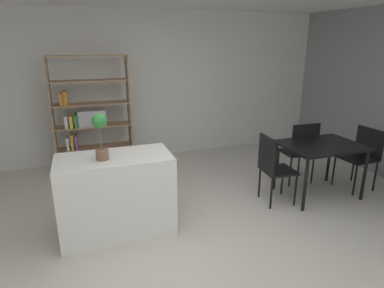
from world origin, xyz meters
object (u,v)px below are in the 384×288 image
at_px(potted_plant_on_island, 100,132).
at_px(dining_chair_window_side, 362,152).
at_px(dining_table, 321,150).
at_px(kitchen_island, 117,195).
at_px(dining_chair_island_side, 272,164).
at_px(open_bookshelf, 88,119).
at_px(dining_chair_far, 301,148).

height_order(potted_plant_on_island, dining_chair_window_side, potted_plant_on_island).
height_order(potted_plant_on_island, dining_table, potted_plant_on_island).
relative_size(kitchen_island, dining_chair_window_side, 1.37).
distance_m(kitchen_island, dining_table, 2.82).
bearing_deg(dining_chair_island_side, kitchen_island, 95.85).
height_order(open_bookshelf, dining_chair_island_side, open_bookshelf).
bearing_deg(open_bookshelf, dining_chair_island_side, -42.21).
xyz_separation_m(dining_chair_far, dining_chair_island_side, (-0.76, -0.42, -0.02)).
xyz_separation_m(kitchen_island, dining_chair_window_side, (3.58, 0.04, 0.10)).
xyz_separation_m(dining_chair_window_side, dining_chair_island_side, (-1.52, 0.00, 0.00)).
bearing_deg(dining_chair_island_side, dining_chair_window_side, -85.58).
xyz_separation_m(potted_plant_on_island, dining_chair_window_side, (3.70, 0.11, -0.67)).
bearing_deg(open_bookshelf, dining_chair_window_side, -28.47).
relative_size(kitchen_island, dining_chair_island_side, 1.32).
distance_m(potted_plant_on_island, dining_table, 2.99).
height_order(potted_plant_on_island, open_bookshelf, open_bookshelf).
bearing_deg(potted_plant_on_island, dining_table, 1.97).
bearing_deg(dining_chair_island_side, dining_table, -86.06).
height_order(dining_table, dining_chair_far, dining_chair_far).
height_order(open_bookshelf, dining_table, open_bookshelf).
height_order(kitchen_island, dining_table, kitchen_island).
xyz_separation_m(kitchen_island, open_bookshelf, (-0.21, 2.10, 0.43)).
xyz_separation_m(open_bookshelf, dining_table, (3.02, -2.06, -0.21)).
distance_m(kitchen_island, dining_chair_far, 2.85).
bearing_deg(dining_table, dining_chair_window_side, 0.37).
height_order(kitchen_island, open_bookshelf, open_bookshelf).
bearing_deg(kitchen_island, dining_chair_far, 9.47).
height_order(potted_plant_on_island, dining_chair_island_side, potted_plant_on_island).
bearing_deg(dining_chair_window_side, dining_chair_island_side, -93.00).
xyz_separation_m(kitchen_island, dining_table, (2.82, 0.04, 0.22)).
height_order(open_bookshelf, dining_chair_far, open_bookshelf).
bearing_deg(dining_chair_window_side, open_bookshelf, -121.37).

